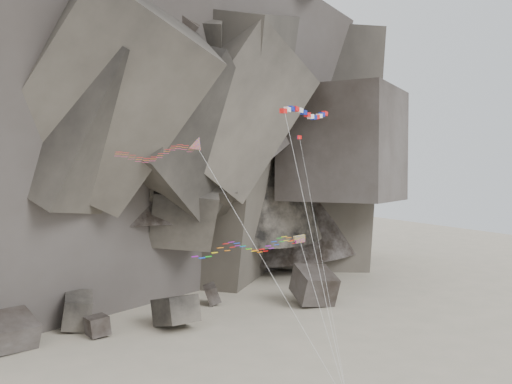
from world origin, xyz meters
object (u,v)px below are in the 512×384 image
delta_kite (154,153)px  parafoil_kite (246,246)px  banner_kite (306,115)px  pennant_kite (309,189)px

delta_kite → parafoil_kite: bearing=-66.8°
banner_kite → pennant_kite: size_ratio=1.12×
banner_kite → parafoil_kite: size_ratio=1.85×
banner_kite → parafoil_kite: banner_kite is taller
parafoil_kite → pennant_kite: (8.71, 1.81, 5.10)m
delta_kite → pennant_kite: 16.36m
delta_kite → banner_kite: bearing=-29.9°
delta_kite → pennant_kite: bearing=-39.7°
parafoil_kite → pennant_kite: 10.26m
delta_kite → parafoil_kite: delta_kite is taller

